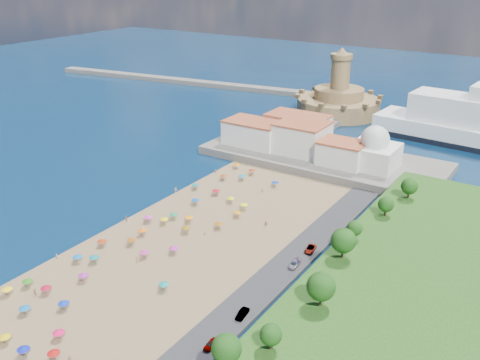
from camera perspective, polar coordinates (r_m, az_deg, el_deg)
The scene contains 11 objects.
ground at distance 151.77m, azimuth -6.45°, elevation -5.53°, with size 700.00×700.00×0.00m, color #071938.
terrace at distance 203.61m, azimuth 8.81°, elevation 2.32°, with size 90.00×36.00×3.00m, color #59544C.
jetty at distance 242.58m, azimuth 7.56°, elevation 5.64°, with size 18.00×70.00×2.40m, color #59544C.
breakwater at distance 329.71m, azimuth -4.59°, elevation 10.31°, with size 200.00×7.00×2.60m, color #59544C.
waterfront_buildings at distance 207.37m, azimuth 5.71°, elevation 4.72°, with size 57.00×29.00×11.00m.
domed_building at distance 192.64m, azimuth 14.10°, elevation 3.07°, with size 16.00×16.00×15.00m.
fortress at distance 267.63m, azimuth 10.46°, elevation 8.29°, with size 40.00×40.00×32.40m.
beach_parasols at distance 144.10m, azimuth -10.46°, elevation -6.44°, with size 31.83×118.27×2.20m.
beachgoers at distance 151.58m, azimuth -8.51°, elevation -5.20°, with size 38.43×97.85×1.88m.
parked_cars at distance 127.68m, azimuth 4.02°, elevation -10.61°, with size 2.88×48.67×1.41m.
hillside_trees at distance 116.35m, azimuth 8.77°, elevation -9.39°, with size 11.48×107.93×7.59m.
Camera 1 is at (86.58, -102.30, 71.23)m, focal length 40.00 mm.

